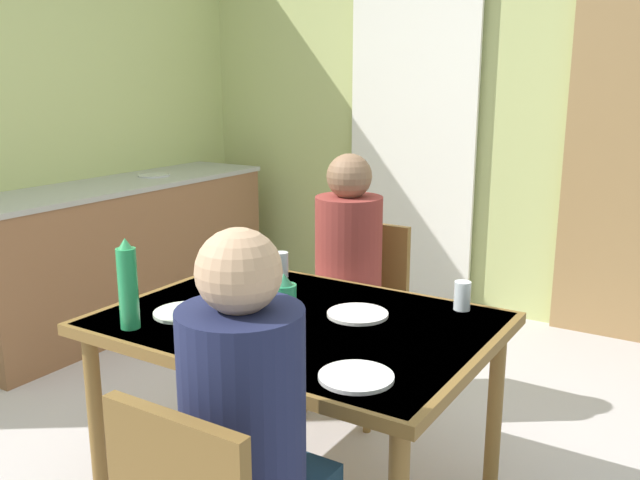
% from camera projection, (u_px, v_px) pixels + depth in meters
% --- Properties ---
extents(ground_plane, '(5.83, 5.83, 0.00)m').
position_uv_depth(ground_plane, '(281.00, 455.00, 2.86)').
color(ground_plane, beige).
extents(wall_back, '(4.48, 0.10, 2.73)m').
position_uv_depth(wall_back, '(479.00, 105.00, 4.39)').
color(wall_back, '#B4BC74').
rests_on(wall_back, ground_plane).
extents(wall_left, '(0.10, 3.36, 2.73)m').
position_uv_depth(wall_left, '(41.00, 107.00, 4.10)').
color(wall_left, '#B5C075').
rests_on(wall_left, ground_plane).
extents(door_wooden, '(0.80, 0.05, 2.00)m').
position_uv_depth(door_wooden, '(635.00, 174.00, 3.90)').
color(door_wooden, '#967246').
rests_on(door_wooden, ground_plane).
extents(curtain_panel, '(0.90, 0.03, 2.29)m').
position_uv_depth(curtain_panel, '(411.00, 137.00, 4.57)').
color(curtain_panel, white).
rests_on(curtain_panel, ground_plane).
extents(kitchen_counter, '(0.61, 2.16, 0.91)m').
position_uv_depth(kitchen_counter, '(121.00, 252.00, 4.35)').
color(kitchen_counter, brown).
rests_on(kitchen_counter, ground_plane).
extents(dining_table, '(1.32, 0.96, 0.72)m').
position_uv_depth(dining_table, '(297.00, 337.00, 2.39)').
color(dining_table, brown).
rests_on(dining_table, ground_plane).
extents(chair_far_diner, '(0.40, 0.40, 0.87)m').
position_uv_depth(chair_far_diner, '(361.00, 304.00, 3.22)').
color(chair_far_diner, brown).
rests_on(chair_far_diner, ground_plane).
extents(person_near_diner, '(0.30, 0.37, 0.77)m').
position_uv_depth(person_near_diner, '(246.00, 406.00, 1.62)').
color(person_near_diner, '#142C3F').
rests_on(person_near_diner, ground_plane).
extents(person_far_diner, '(0.30, 0.37, 0.77)m').
position_uv_depth(person_far_diner, '(347.00, 252.00, 3.04)').
color(person_far_diner, maroon).
rests_on(person_far_diner, ground_plane).
extents(water_bottle_green_near, '(0.08, 0.08, 0.26)m').
position_uv_depth(water_bottle_green_near, '(284.00, 317.00, 2.03)').
color(water_bottle_green_near, '#217C50').
rests_on(water_bottle_green_near, dining_table).
extents(water_bottle_green_far, '(0.07, 0.07, 0.31)m').
position_uv_depth(water_bottle_green_far, '(128.00, 286.00, 2.25)').
color(water_bottle_green_far, '#289957').
rests_on(water_bottle_green_far, dining_table).
extents(dinner_plate_near_left, '(0.21, 0.21, 0.01)m').
position_uv_depth(dinner_plate_near_left, '(356.00, 377.00, 1.90)').
color(dinner_plate_near_left, white).
rests_on(dinner_plate_near_left, dining_table).
extents(dinner_plate_near_right, '(0.22, 0.22, 0.01)m').
position_uv_depth(dinner_plate_near_right, '(358.00, 314.00, 2.40)').
color(dinner_plate_near_right, white).
rests_on(dinner_plate_near_right, dining_table).
extents(dinner_plate_far_center, '(0.22, 0.22, 0.01)m').
position_uv_depth(dinner_plate_far_center, '(185.00, 312.00, 2.42)').
color(dinner_plate_far_center, white).
rests_on(dinner_plate_far_center, dining_table).
extents(drinking_glass_by_near_diner, '(0.06, 0.06, 0.11)m').
position_uv_depth(drinking_glass_by_near_diner, '(281.00, 265.00, 2.85)').
color(drinking_glass_by_near_diner, silver).
rests_on(drinking_glass_by_near_diner, dining_table).
extents(drinking_glass_by_far_diner, '(0.06, 0.06, 0.11)m').
position_uv_depth(drinking_glass_by_far_diner, '(462.00, 296.00, 2.45)').
color(drinking_glass_by_far_diner, silver).
rests_on(drinking_glass_by_far_diner, dining_table).
extents(drinking_glass_spare_center, '(0.06, 0.06, 0.11)m').
position_uv_depth(drinking_glass_spare_center, '(273.00, 352.00, 1.95)').
color(drinking_glass_spare_center, silver).
rests_on(drinking_glass_spare_center, dining_table).
extents(bread_plate_sliced, '(0.19, 0.19, 0.02)m').
position_uv_depth(bread_plate_sliced, '(224.00, 280.00, 2.79)').
color(bread_plate_sliced, '#DBB77A').
rests_on(bread_plate_sliced, dining_table).
extents(cutlery_knife_near, '(0.04, 0.15, 0.00)m').
position_uv_depth(cutlery_knife_near, '(232.00, 297.00, 2.60)').
color(cutlery_knife_near, silver).
rests_on(cutlery_knife_near, dining_table).
extents(cutlery_fork_near, '(0.02, 0.15, 0.00)m').
position_uv_depth(cutlery_fork_near, '(289.00, 325.00, 2.30)').
color(cutlery_fork_near, silver).
rests_on(cutlery_fork_near, dining_table).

